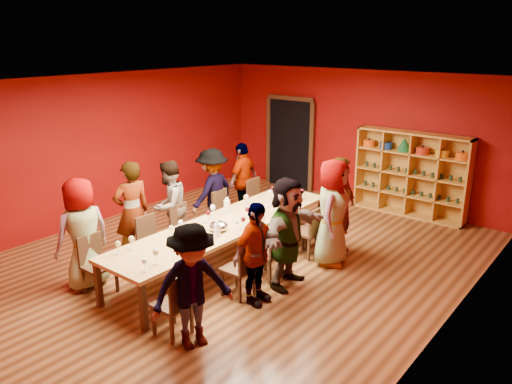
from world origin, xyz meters
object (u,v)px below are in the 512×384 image
Objects in this scene: shelving_unit at (412,170)px; person_left_1 at (132,212)px; person_left_2 at (169,206)px; wine_bottle at (287,197)px; person_left_3 at (212,191)px; person_right_0 at (192,287)px; tasting_table at (227,226)px; person_right_1 at (255,254)px; person_left_4 at (243,180)px; chair_person_right_2 at (272,250)px; person_right_2 at (288,233)px; chair_person_left_4 at (257,198)px; person_left_0 at (83,234)px; chair_person_left_3 at (224,211)px; chair_person_left_1 at (151,239)px; chair_person_right_3 at (310,230)px; chair_person_left_0 at (95,261)px; person_right_3 at (332,213)px; chair_person_right_0 at (176,301)px; chair_person_right_1 at (242,266)px; chair_person_right_4 at (324,222)px; spittoon_bowl at (219,226)px; person_right_4 at (342,207)px; chair_person_left_2 at (183,227)px.

shelving_unit is 5.86m from person_left_1.
wine_bottle is (1.46, 1.56, 0.06)m from person_left_2.
person_right_0 is (2.42, -2.91, -0.03)m from person_left_3.
tasting_table is 2.96× the size of person_right_1.
person_left_3 reaches higher than person_left_4.
person_right_2 is (0.29, 0.00, 0.37)m from chair_person_right_2.
tasting_table is at bearing -65.12° from chair_person_left_4.
chair_person_left_3 is at bearing 179.91° from person_left_0.
chair_person_left_4 is 3.37m from person_right_1.
person_left_0 is 1.08× the size of person_left_4.
chair_person_left_1 is 0.55× the size of person_left_4.
chair_person_left_1 is at bearing -132.25° from chair_person_right_3.
chair_person_left_0 is at bearing -108.67° from wine_bottle.
chair_person_left_0 is at bearing 127.04° from person_right_3.
chair_person_right_2 is (2.26, 0.89, -0.38)m from person_left_1.
chair_person_left_3 is at bearing 122.01° from chair_person_right_0.
person_left_4 is at bearing -167.51° from person_left_1.
wine_bottle reaches higher than chair_person_left_0.
chair_person_right_1 is (1.82, 1.24, 0.00)m from chair_person_left_0.
shelving_unit is 4.34m from chair_person_right_2.
chair_person_left_1 is at bearing -126.55° from chair_person_right_4.
wine_bottle is (0.08, 1.76, 0.05)m from spittoon_bowl.
wine_bottle is (1.57, 2.29, -0.01)m from person_left_1.
person_right_2 is at bearing 42.74° from chair_person_left_0.
person_right_0 is at bearing 170.74° from person_right_4.
person_right_0 is at bearing 39.55° from person_left_2.
chair_person_right_4 is at bearing 74.04° from person_left_4.
tasting_table is at bearing 114.69° from chair_person_right_0.
chair_person_left_4 is (-0.91, 1.96, -0.20)m from tasting_table.
spittoon_bowl is at bearing 41.48° from person_left_3.
person_left_0 is at bearing 110.85° from person_right_0.
chair_person_left_3 and chair_person_right_3 have the same top height.
chair_person_left_4 is at bearing 90.00° from chair_person_left_2.
person_right_0 is (2.39, -0.06, -0.06)m from person_left_0.
chair_person_right_4 is at bearing 27.26° from person_right_0.
person_right_1 is at bearing 168.92° from person_right_4.
person_right_4 is (0.05, 1.56, 0.01)m from person_right_2.
shelving_unit is 4.83m from spittoon_bowl.
shelving_unit reaches higher than person_left_1.
chair_person_right_2 is 0.49× the size of person_right_3.
shelving_unit is at bearing 67.85° from wine_bottle.
person_left_0 reaches higher than chair_person_left_1.
shelving_unit reaches higher than person_right_1.
wine_bottle is at bearing 90.59° from person_right_4.
chair_person_left_2 is 2.61m from person_right_3.
person_left_2 is 1.07× the size of person_right_1.
chair_person_right_2 is (1.82, 1.95, 0.00)m from chair_person_left_0.
person_left_1 is at bearing -165.34° from person_left_0.
wine_bottle is (-0.98, 1.39, 0.01)m from person_right_2.
chair_person_right_0 is at bearing 165.66° from person_right_2.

